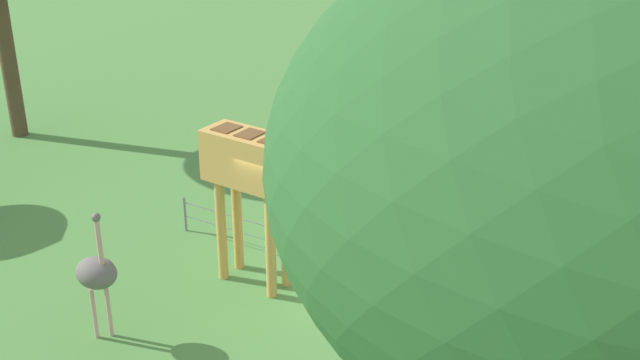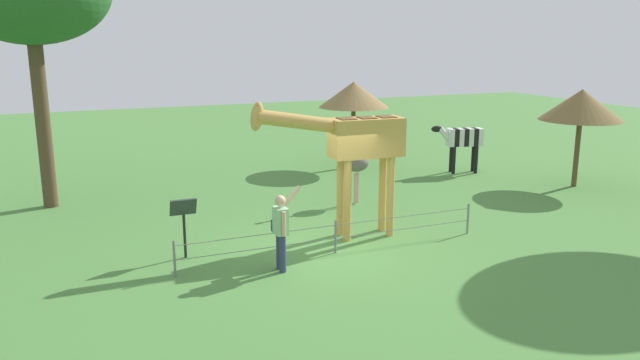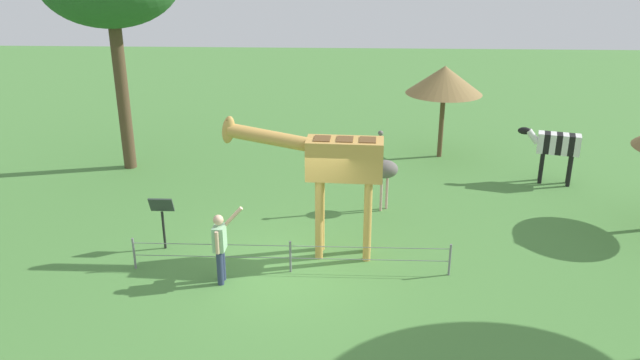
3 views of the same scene
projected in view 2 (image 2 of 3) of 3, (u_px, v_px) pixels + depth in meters
name	position (u px, v px, depth m)	size (l,w,h in m)	color
ground_plane	(333.00, 251.00, 13.82)	(60.00, 60.00, 0.00)	#4C843D
giraffe	(355.00, 144.00, 14.30)	(3.65, 0.79, 3.31)	gold
visitor	(281.00, 228.00, 12.48)	(0.63, 0.58, 1.72)	navy
zebra	(463.00, 140.00, 21.40)	(1.82, 0.79, 1.66)	black
ostrich	(356.00, 163.00, 17.41)	(0.70, 0.56, 2.25)	#CC9E93
shade_hut_near	(581.00, 105.00, 19.13)	(2.52, 2.52, 3.07)	brown
shade_hut_far	(354.00, 95.00, 22.01)	(2.50, 2.50, 3.08)	brown
info_sign	(184.00, 215.00, 13.18)	(0.56, 0.21, 1.32)	black
wire_fence	(336.00, 235.00, 13.59)	(7.05, 0.05, 0.75)	slate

